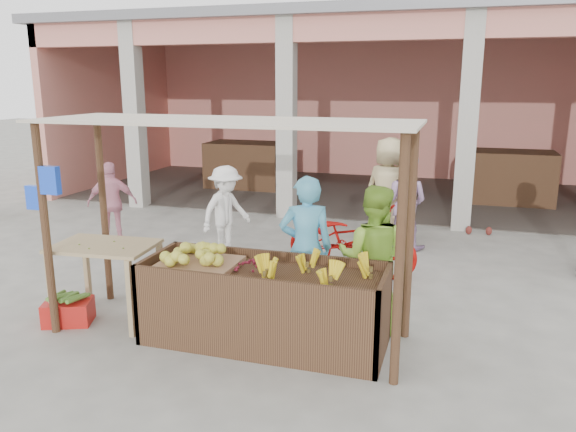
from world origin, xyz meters
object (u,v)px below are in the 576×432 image
(fruit_stall, at_px, (264,308))
(vendor_green, at_px, (373,254))
(red_crate, at_px, (68,312))
(vendor_blue, at_px, (306,244))
(side_table, at_px, (105,256))
(motorcycle, at_px, (351,238))

(fruit_stall, height_order, vendor_green, vendor_green)
(red_crate, distance_m, vendor_green, 3.61)
(vendor_blue, bearing_deg, side_table, -0.94)
(red_crate, relative_size, motorcycle, 0.26)
(fruit_stall, bearing_deg, vendor_green, 35.10)
(fruit_stall, relative_size, motorcycle, 1.27)
(red_crate, xyz_separation_m, vendor_green, (3.41, 0.94, 0.74))
(fruit_stall, relative_size, vendor_green, 1.48)
(side_table, relative_size, vendor_green, 0.69)
(motorcycle, bearing_deg, vendor_green, -154.40)
(side_table, xyz_separation_m, vendor_green, (3.01, 0.70, 0.09))
(red_crate, height_order, motorcycle, motorcycle)
(fruit_stall, distance_m, motorcycle, 2.57)
(red_crate, height_order, vendor_green, vendor_green)
(fruit_stall, bearing_deg, side_table, 179.03)
(fruit_stall, distance_m, vendor_blue, 0.97)
(vendor_blue, bearing_deg, vendor_green, 157.00)
(vendor_green, relative_size, motorcycle, 0.86)
(red_crate, xyz_separation_m, vendor_blue, (2.61, 0.98, 0.78))
(side_table, height_order, red_crate, side_table)
(fruit_stall, xyz_separation_m, side_table, (-1.97, 0.03, 0.38))
(fruit_stall, height_order, red_crate, fruit_stall)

